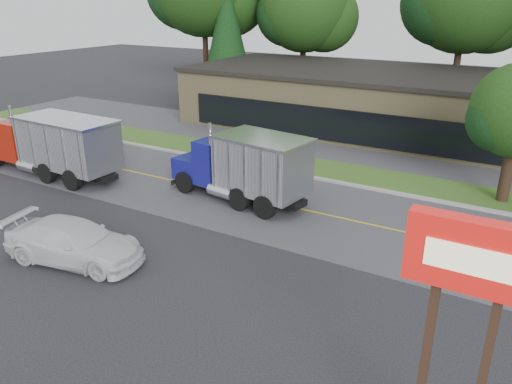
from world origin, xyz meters
TOP-DOWN VIEW (x-y plane):
  - ground at (0.00, 0.00)m, footprint 140.00×140.00m
  - road at (0.00, 9.00)m, footprint 60.00×8.00m
  - center_line at (0.00, 9.00)m, footprint 60.00×0.12m
  - curb at (0.00, 13.20)m, footprint 60.00×0.30m
  - grass_verge at (0.00, 15.00)m, footprint 60.00×3.40m
  - far_parking at (0.00, 20.00)m, footprint 60.00×7.00m
  - strip_mall at (2.00, 26.00)m, footprint 32.00×12.00m
  - tree_far_b at (-9.86, 34.11)m, footprint 9.02×8.49m
  - evergreen_left at (-16.00, 30.00)m, footprint 5.02×5.02m
  - dump_truck_red at (-12.01, 6.49)m, footprint 9.93×2.86m
  - dump_truck_blue at (-0.85, 8.66)m, footprint 7.46×3.57m
  - rally_car at (-3.24, 0.26)m, footprint 5.74×3.20m

SIDE VIEW (x-z plane):
  - ground at x=0.00m, z-range 0.00..0.00m
  - road at x=0.00m, z-range -0.01..0.01m
  - center_line at x=0.00m, z-range 0.00..0.00m
  - curb at x=0.00m, z-range -0.06..0.06m
  - grass_verge at x=0.00m, z-range -0.01..0.01m
  - far_parking at x=0.00m, z-range -0.01..0.01m
  - rally_car at x=-3.24m, z-range 0.00..1.57m
  - dump_truck_blue at x=-0.85m, z-range 0.12..3.48m
  - dump_truck_red at x=-12.01m, z-range 0.13..3.49m
  - strip_mall at x=2.00m, z-range 0.00..4.00m
  - evergreen_left at x=-16.00m, z-range 0.57..11.99m
  - tree_far_b at x=-9.86m, z-range 1.78..14.65m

